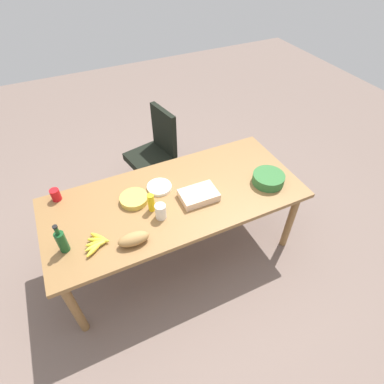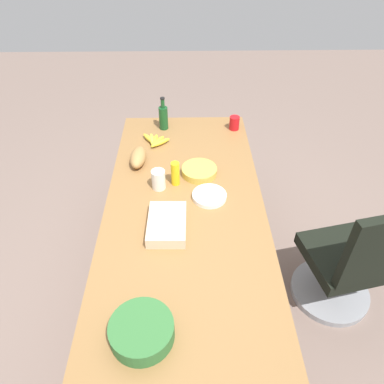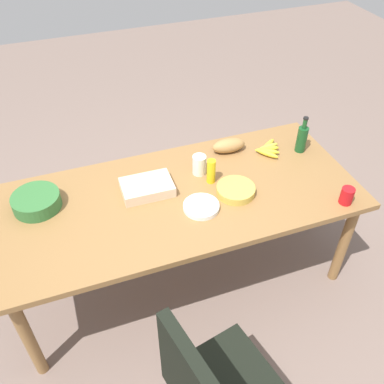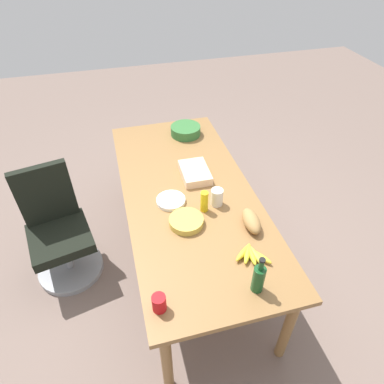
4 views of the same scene
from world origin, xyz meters
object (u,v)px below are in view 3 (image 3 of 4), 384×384
object	(u,v)px
mayo_jar	(199,165)
salad_bowl	(36,201)
bread_loaf	(229,145)
red_solo_cup	(347,196)
wine_bottle	(302,138)
conference_table	(180,204)
mustard_bottle	(211,171)
banana_bunch	(268,149)
sheet_cake	(147,187)
chip_bowl	(236,190)
paper_plate_stack	(201,207)

from	to	relation	value
mayo_jar	salad_bowl	size ratio (longest dim) A/B	0.47
salad_bowl	bread_loaf	world-z (taller)	bread_loaf
salad_bowl	red_solo_cup	bearing A→B (deg)	-18.55
salad_bowl	red_solo_cup	size ratio (longest dim) A/B	2.63
wine_bottle	conference_table	bearing A→B (deg)	-170.13
mustard_bottle	salad_bowl	bearing A→B (deg)	173.06
banana_bunch	mustard_bottle	size ratio (longest dim) A/B	1.37
mustard_bottle	sheet_cake	xyz separation A→B (m)	(-0.42, 0.04, -0.05)
banana_bunch	mustard_bottle	world-z (taller)	mustard_bottle
conference_table	salad_bowl	bearing A→B (deg)	167.24
sheet_cake	chip_bowl	world-z (taller)	sheet_cake
paper_plate_stack	mayo_jar	size ratio (longest dim) A/B	1.62
mustard_bottle	red_solo_cup	xyz separation A→B (m)	(0.71, -0.47, -0.03)
conference_table	wine_bottle	size ratio (longest dim) A/B	8.36
conference_table	banana_bunch	world-z (taller)	banana_bunch
red_solo_cup	banana_bunch	bearing A→B (deg)	107.93
wine_bottle	mayo_jar	distance (m)	0.77
paper_plate_stack	banana_bunch	xyz separation A→B (m)	(0.65, 0.39, 0.01)
wine_bottle	banana_bunch	bearing A→B (deg)	164.81
wine_bottle	sheet_cake	world-z (taller)	wine_bottle
conference_table	paper_plate_stack	distance (m)	0.20
mayo_jar	chip_bowl	distance (m)	0.31
bread_loaf	mayo_jar	bearing A→B (deg)	-150.31
mayo_jar	banana_bunch	distance (m)	0.54
sheet_cake	bread_loaf	bearing A→B (deg)	19.01
conference_table	paper_plate_stack	world-z (taller)	paper_plate_stack
wine_bottle	salad_bowl	world-z (taller)	wine_bottle
mayo_jar	conference_table	bearing A→B (deg)	-138.90
banana_bunch	red_solo_cup	size ratio (longest dim) A/B	2.12
mayo_jar	banana_bunch	size ratio (longest dim) A/B	0.58
paper_plate_stack	salad_bowl	size ratio (longest dim) A/B	0.76
mayo_jar	red_solo_cup	size ratio (longest dim) A/B	1.23
mayo_jar	sheet_cake	size ratio (longest dim) A/B	0.42
chip_bowl	red_solo_cup	bearing A→B (deg)	-27.01
sheet_cake	red_solo_cup	xyz separation A→B (m)	(1.12, -0.51, 0.02)
conference_table	paper_plate_stack	xyz separation A→B (m)	(0.09, -0.16, 0.09)
wine_bottle	salad_bowl	size ratio (longest dim) A/B	0.94
salad_bowl	bread_loaf	distance (m)	1.33
chip_bowl	conference_table	bearing A→B (deg)	163.31
paper_plate_stack	mustard_bottle	world-z (taller)	mustard_bottle
salad_bowl	mayo_jar	bearing A→B (deg)	-1.21
salad_bowl	wine_bottle	bearing A→B (deg)	-0.79
bread_loaf	red_solo_cup	bearing A→B (deg)	-57.85
mayo_jar	mustard_bottle	world-z (taller)	mustard_bottle
chip_bowl	red_solo_cup	xyz separation A→B (m)	(0.60, -0.31, 0.03)
banana_bunch	sheet_cake	bearing A→B (deg)	-172.23
paper_plate_stack	salad_bowl	bearing A→B (deg)	159.42
conference_table	wine_bottle	bearing A→B (deg)	9.87
conference_table	salad_bowl	distance (m)	0.88
paper_plate_stack	red_solo_cup	bearing A→B (deg)	-16.28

